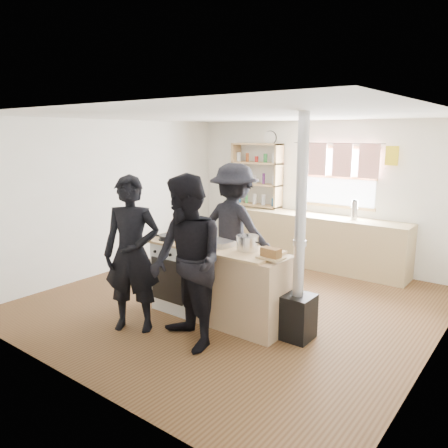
# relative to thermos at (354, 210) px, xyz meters

# --- Properties ---
(ground) EXTENTS (5.00, 5.00, 0.01)m
(ground) POSITION_rel_thermos_xyz_m (-0.78, -2.22, -1.06)
(ground) COLOR brown
(ground) RESTS_ON ground
(back_counter) EXTENTS (3.40, 0.55, 0.90)m
(back_counter) POSITION_rel_thermos_xyz_m (-0.78, 0.00, -0.61)
(back_counter) COLOR tan
(back_counter) RESTS_ON ground
(shelving_unit) EXTENTS (1.00, 0.28, 1.20)m
(shelving_unit) POSITION_rel_thermos_xyz_m (-1.98, 0.12, 0.46)
(shelving_unit) COLOR tan
(shelving_unit) RESTS_ON back_counter
(thermos) EXTENTS (0.10, 0.10, 0.31)m
(thermos) POSITION_rel_thermos_xyz_m (0.00, 0.00, 0.00)
(thermos) COLOR silver
(thermos) RESTS_ON back_counter
(cooking_island) EXTENTS (1.97, 0.64, 0.93)m
(cooking_island) POSITION_rel_thermos_xyz_m (-0.63, -2.77, -0.59)
(cooking_island) COLOR white
(cooking_island) RESTS_ON ground
(skillet_greens) EXTENTS (0.33, 0.33, 0.05)m
(skillet_greens) POSITION_rel_thermos_xyz_m (-1.39, -2.85, -0.10)
(skillet_greens) COLOR black
(skillet_greens) RESTS_ON cooking_island
(roast_tray) EXTENTS (0.34, 0.29, 0.07)m
(roast_tray) POSITION_rel_thermos_xyz_m (-0.63, -2.75, -0.09)
(roast_tray) COLOR silver
(roast_tray) RESTS_ON cooking_island
(stockpot_stove) EXTENTS (0.24, 0.24, 0.19)m
(stockpot_stove) POSITION_rel_thermos_xyz_m (-1.02, -2.59, -0.04)
(stockpot_stove) COLOR #BDBDBF
(stockpot_stove) RESTS_ON cooking_island
(stockpot_counter) EXTENTS (0.26, 0.26, 0.20)m
(stockpot_counter) POSITION_rel_thermos_xyz_m (-0.25, -2.71, -0.04)
(stockpot_counter) COLOR silver
(stockpot_counter) RESTS_ON cooking_island
(bread_board) EXTENTS (0.30, 0.23, 0.12)m
(bread_board) POSITION_rel_thermos_xyz_m (0.15, -2.85, -0.07)
(bread_board) COLOR tan
(bread_board) RESTS_ON cooking_island
(flue_heater) EXTENTS (0.35, 0.35, 2.50)m
(flue_heater) POSITION_rel_thermos_xyz_m (0.41, -2.68, -0.41)
(flue_heater) COLOR black
(flue_heater) RESTS_ON ground
(person_near_left) EXTENTS (0.79, 0.71, 1.83)m
(person_near_left) POSITION_rel_thermos_xyz_m (-1.25, -3.61, -0.14)
(person_near_left) COLOR black
(person_near_left) RESTS_ON ground
(person_near_right) EXTENTS (1.12, 1.01, 1.88)m
(person_near_right) POSITION_rel_thermos_xyz_m (-0.46, -3.55, -0.12)
(person_near_right) COLOR black
(person_near_right) RESTS_ON ground
(person_far) EXTENTS (1.22, 0.71, 1.87)m
(person_far) POSITION_rel_thermos_xyz_m (-1.07, -1.85, -0.12)
(person_far) COLOR black
(person_far) RESTS_ON ground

